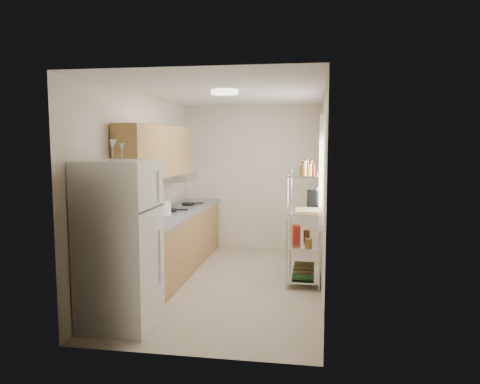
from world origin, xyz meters
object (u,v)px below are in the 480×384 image
(refrigerator, at_px, (120,244))
(rice_cooker, at_px, (162,209))
(frying_pan_large, at_px, (169,210))
(espresso_machine, at_px, (315,198))
(cutting_board, at_px, (309,211))

(refrigerator, distance_m, rice_cooker, 1.79)
(frying_pan_large, xyz_separation_m, espresso_machine, (2.17, -0.01, 0.23))
(rice_cooker, relative_size, espresso_machine, 0.84)
(frying_pan_large, relative_size, espresso_machine, 0.83)
(rice_cooker, distance_m, espresso_machine, 2.19)
(refrigerator, height_order, rice_cooker, refrigerator)
(refrigerator, xyz_separation_m, frying_pan_large, (-0.16, 2.16, 0.04))
(rice_cooker, bearing_deg, espresso_machine, 9.58)
(rice_cooker, relative_size, frying_pan_large, 1.02)
(refrigerator, bearing_deg, frying_pan_large, 94.15)
(refrigerator, relative_size, espresso_machine, 6.11)
(rice_cooker, bearing_deg, frying_pan_large, 93.29)
(rice_cooker, bearing_deg, refrigerator, -85.66)
(refrigerator, bearing_deg, cutting_board, 42.07)
(frying_pan_large, bearing_deg, espresso_machine, -12.86)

